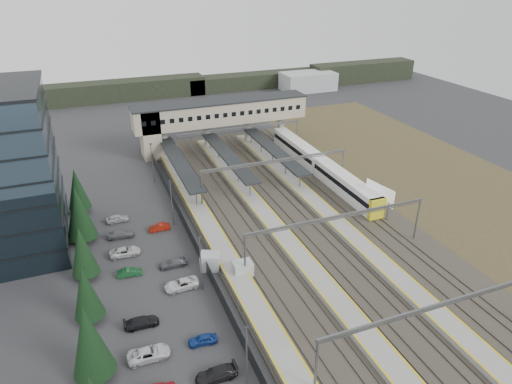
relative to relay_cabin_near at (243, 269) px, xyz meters
name	(u,v)px	position (x,y,z in m)	size (l,w,h in m)	color
ground	(240,246)	(2.05, 7.17, -1.10)	(220.00, 220.00, 0.00)	#2B2B2D
conifer_row	(83,264)	(-19.95, 3.31, 3.73)	(4.42, 49.82, 9.50)	black
car_park	(160,303)	(-11.74, -2.24, -0.49)	(10.64, 44.30, 1.29)	#A5A4A9
lampposts	(184,227)	(-5.95, 8.42, 3.23)	(0.50, 53.25, 8.07)	slate
fence	(189,233)	(-4.45, 12.17, -0.10)	(0.08, 90.00, 2.00)	#26282B
relay_cabin_near	(243,269)	(0.00, 0.00, 0.00)	(2.69, 2.00, 2.21)	#A9ABAE
relay_cabin_far	(210,261)	(-3.66, 3.25, 0.10)	(3.25, 3.00, 2.40)	#A9ABAE
rail_corridor	(282,218)	(11.39, 12.17, -0.82)	(34.00, 90.00, 0.92)	#36322B
canopies	(228,155)	(9.05, 34.17, 2.82)	(23.10, 30.00, 3.28)	black
footbridge	(210,116)	(9.76, 49.17, 6.83)	(40.40, 6.40, 11.20)	#B0A28C
gantries	(303,190)	(14.05, 10.17, 4.89)	(28.40, 62.28, 7.17)	slate
train	(320,166)	(26.05, 26.12, 0.98)	(2.91, 40.42, 3.66)	white
billboard	(380,194)	(27.68, 8.35, 2.55)	(1.36, 6.20, 5.40)	slate
scrub_east	(450,187)	(47.05, 12.17, -1.07)	(34.00, 120.00, 0.06)	#443723
treeline_far	(215,84)	(25.86, 99.45, 1.84)	(170.00, 19.00, 7.00)	black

